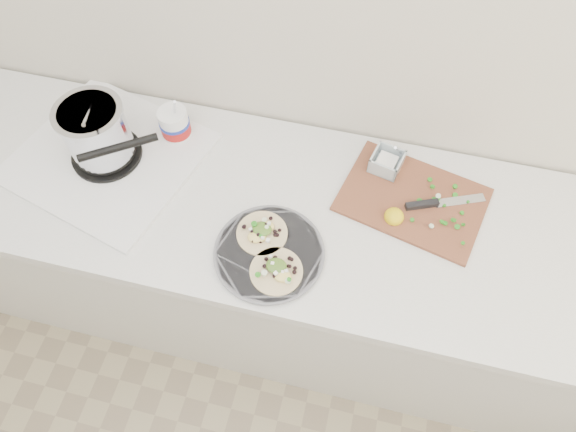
% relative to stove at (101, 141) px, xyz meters
% --- Properties ---
extents(counter, '(2.44, 0.66, 0.90)m').
position_rel_stove_xyz_m(counter, '(0.46, -0.03, -0.53)').
color(counter, silver).
rests_on(counter, ground).
extents(stove, '(0.64, 0.62, 0.26)m').
position_rel_stove_xyz_m(stove, '(0.00, 0.00, 0.00)').
color(stove, silver).
rests_on(stove, counter).
extents(taco_plate, '(0.31, 0.31, 0.04)m').
position_rel_stove_xyz_m(taco_plate, '(0.58, -0.21, -0.07)').
color(taco_plate, slate).
rests_on(taco_plate, counter).
extents(tub, '(0.10, 0.10, 0.21)m').
position_rel_stove_xyz_m(tub, '(0.18, 0.13, -0.02)').
color(tub, white).
rests_on(tub, counter).
extents(cutboard, '(0.47, 0.38, 0.07)m').
position_rel_stove_xyz_m(cutboard, '(0.94, 0.08, -0.07)').
color(cutboard, brown).
rests_on(cutboard, counter).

